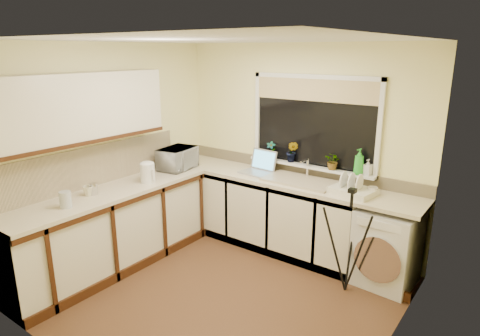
# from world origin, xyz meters

# --- Properties ---
(floor) EXTENTS (3.20, 3.20, 0.00)m
(floor) POSITION_xyz_m (0.00, 0.00, 0.00)
(floor) COLOR #543521
(floor) RESTS_ON ground
(ceiling) EXTENTS (3.20, 3.20, 0.00)m
(ceiling) POSITION_xyz_m (0.00, 0.00, 2.45)
(ceiling) COLOR white
(ceiling) RESTS_ON ground
(wall_back) EXTENTS (3.20, 0.00, 3.20)m
(wall_back) POSITION_xyz_m (0.00, 1.50, 1.23)
(wall_back) COLOR #FFF6AA
(wall_back) RESTS_ON ground
(wall_front) EXTENTS (3.20, 0.00, 3.20)m
(wall_front) POSITION_xyz_m (0.00, -1.50, 1.23)
(wall_front) COLOR #FFF6AA
(wall_front) RESTS_ON ground
(wall_left) EXTENTS (0.00, 3.00, 3.00)m
(wall_left) POSITION_xyz_m (-1.60, 0.00, 1.23)
(wall_left) COLOR #FFF6AA
(wall_left) RESTS_ON ground
(wall_right) EXTENTS (0.00, 3.00, 3.00)m
(wall_right) POSITION_xyz_m (1.60, 0.00, 1.23)
(wall_right) COLOR #FFF6AA
(wall_right) RESTS_ON ground
(base_cabinet_back) EXTENTS (2.55, 0.60, 0.86)m
(base_cabinet_back) POSITION_xyz_m (-0.33, 1.20, 0.43)
(base_cabinet_back) COLOR silver
(base_cabinet_back) RESTS_ON floor
(base_cabinet_left) EXTENTS (0.54, 2.40, 0.86)m
(base_cabinet_left) POSITION_xyz_m (-1.30, -0.30, 0.43)
(base_cabinet_left) COLOR silver
(base_cabinet_left) RESTS_ON floor
(worktop_back) EXTENTS (3.20, 0.60, 0.04)m
(worktop_back) POSITION_xyz_m (0.00, 1.20, 0.88)
(worktop_back) COLOR beige
(worktop_back) RESTS_ON base_cabinet_back
(worktop_left) EXTENTS (0.60, 2.40, 0.04)m
(worktop_left) POSITION_xyz_m (-1.30, -0.30, 0.88)
(worktop_left) COLOR beige
(worktop_left) RESTS_ON base_cabinet_left
(upper_cabinet) EXTENTS (0.28, 1.90, 0.70)m
(upper_cabinet) POSITION_xyz_m (-1.44, -0.45, 1.80)
(upper_cabinet) COLOR silver
(upper_cabinet) RESTS_ON wall_left
(splashback_left) EXTENTS (0.02, 2.40, 0.45)m
(splashback_left) POSITION_xyz_m (-1.59, -0.30, 1.12)
(splashback_left) COLOR beige
(splashback_left) RESTS_ON wall_left
(splashback_back) EXTENTS (3.20, 0.02, 0.14)m
(splashback_back) POSITION_xyz_m (0.00, 1.49, 0.97)
(splashback_back) COLOR beige
(splashback_back) RESTS_ON wall_back
(window_glass) EXTENTS (1.50, 0.02, 1.00)m
(window_glass) POSITION_xyz_m (0.20, 1.49, 1.55)
(window_glass) COLOR black
(window_glass) RESTS_ON wall_back
(window_blind) EXTENTS (1.50, 0.02, 0.25)m
(window_blind) POSITION_xyz_m (0.20, 1.46, 1.92)
(window_blind) COLOR tan
(window_blind) RESTS_ON wall_back
(windowsill) EXTENTS (1.60, 0.14, 0.03)m
(windowsill) POSITION_xyz_m (0.20, 1.43, 1.04)
(windowsill) COLOR white
(windowsill) RESTS_ON wall_back
(sink) EXTENTS (0.82, 0.46, 0.03)m
(sink) POSITION_xyz_m (0.20, 1.20, 0.91)
(sink) COLOR tan
(sink) RESTS_ON worktop_back
(faucet) EXTENTS (0.03, 0.03, 0.24)m
(faucet) POSITION_xyz_m (0.20, 1.38, 1.02)
(faucet) COLOR silver
(faucet) RESTS_ON worktop_back
(washing_machine) EXTENTS (0.61, 0.59, 0.81)m
(washing_machine) POSITION_xyz_m (1.26, 1.15, 0.41)
(washing_machine) COLOR silver
(washing_machine) RESTS_ON floor
(laptop) EXTENTS (0.40, 0.37, 0.27)m
(laptop) POSITION_xyz_m (-0.39, 1.25, 0.97)
(laptop) COLOR #A3A2AA
(laptop) RESTS_ON worktop_back
(kettle) EXTENTS (0.17, 0.17, 0.22)m
(kettle) POSITION_xyz_m (-1.20, 0.15, 1.01)
(kettle) COLOR white
(kettle) RESTS_ON worktop_left
(dish_rack) EXTENTS (0.48, 0.39, 0.07)m
(dish_rack) POSITION_xyz_m (0.85, 1.15, 0.93)
(dish_rack) COLOR beige
(dish_rack) RESTS_ON worktop_back
(tripod) EXTENTS (0.70, 0.70, 1.09)m
(tripod) POSITION_xyz_m (0.99, 0.77, 0.55)
(tripod) COLOR black
(tripod) RESTS_ON floor
(glass_jug) EXTENTS (0.11, 0.11, 0.16)m
(glass_jug) POSITION_xyz_m (-1.23, -0.86, 0.98)
(glass_jug) COLOR #B6BBC1
(glass_jug) RESTS_ON worktop_left
(steel_jar) EXTENTS (0.09, 0.09, 0.12)m
(steel_jar) POSITION_xyz_m (-1.34, -0.47, 0.96)
(steel_jar) COLOR silver
(steel_jar) RESTS_ON worktop_left
(microwave) EXTENTS (0.41, 0.54, 0.27)m
(microwave) POSITION_xyz_m (-1.32, 0.76, 1.04)
(microwave) COLOR silver
(microwave) RESTS_ON worktop_left
(plant_a) EXTENTS (0.13, 0.11, 0.22)m
(plant_a) POSITION_xyz_m (-0.33, 1.42, 1.16)
(plant_a) COLOR #999999
(plant_a) RESTS_ON windowsill
(plant_b) EXTENTS (0.15, 0.12, 0.26)m
(plant_b) POSITION_xyz_m (-0.04, 1.42, 1.18)
(plant_b) COLOR #999999
(plant_b) RESTS_ON windowsill
(plant_d) EXTENTS (0.21, 0.19, 0.20)m
(plant_d) POSITION_xyz_m (0.51, 1.40, 1.15)
(plant_d) COLOR #999999
(plant_d) RESTS_ON windowsill
(soap_bottle_green) EXTENTS (0.13, 0.13, 0.29)m
(soap_bottle_green) POSITION_xyz_m (0.81, 1.40, 1.19)
(soap_bottle_green) COLOR green
(soap_bottle_green) RESTS_ON windowsill
(soap_bottle_clear) EXTENTS (0.09, 0.09, 0.18)m
(soap_bottle_clear) POSITION_xyz_m (0.90, 1.43, 1.14)
(soap_bottle_clear) COLOR #999999
(soap_bottle_clear) RESTS_ON windowsill
(cup_back) EXTENTS (0.13, 0.13, 0.09)m
(cup_back) POSITION_xyz_m (1.03, 1.25, 0.94)
(cup_back) COLOR beige
(cup_back) RESTS_ON worktop_back
(cup_left) EXTENTS (0.12, 0.12, 0.10)m
(cup_left) POSITION_xyz_m (-1.36, -0.52, 0.95)
(cup_left) COLOR beige
(cup_left) RESTS_ON worktop_left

